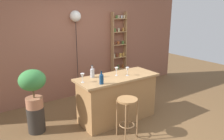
# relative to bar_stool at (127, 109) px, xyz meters

# --- Properties ---
(ground) EXTENTS (12.00, 12.00, 0.00)m
(ground) POSITION_rel_bar_stool_xyz_m (0.23, 0.32, -0.52)
(ground) COLOR brown
(back_wall) EXTENTS (6.40, 0.10, 2.80)m
(back_wall) POSITION_rel_bar_stool_xyz_m (0.23, 2.27, 0.88)
(back_wall) COLOR #8C5642
(back_wall) RESTS_ON ground
(kitchen_counter) EXTENTS (1.61, 0.66, 0.90)m
(kitchen_counter) POSITION_rel_bar_stool_xyz_m (0.23, 0.62, -0.07)
(kitchen_counter) COLOR #9E7042
(kitchen_counter) RESTS_ON ground
(bar_stool) EXTENTS (0.34, 0.34, 0.70)m
(bar_stool) POSITION_rel_bar_stool_xyz_m (0.00, 0.00, 0.00)
(bar_stool) COLOR #997047
(bar_stool) RESTS_ON ground
(spice_shelf) EXTENTS (0.44, 0.13, 2.06)m
(spice_shelf) POSITION_rel_bar_stool_xyz_m (1.35, 2.13, 0.47)
(spice_shelf) COLOR #A87F51
(spice_shelf) RESTS_ON ground
(plant_stool) EXTENTS (0.31, 0.31, 0.47)m
(plant_stool) POSITION_rel_bar_stool_xyz_m (-1.25, 1.04, -0.29)
(plant_stool) COLOR #2D2823
(plant_stool) RESTS_ON ground
(potted_plant) EXTENTS (0.46, 0.41, 0.69)m
(potted_plant) POSITION_rel_bar_stool_xyz_m (-1.25, 1.04, 0.37)
(potted_plant) COLOR #A86B4C
(potted_plant) RESTS_ON plant_stool
(bottle_spirits_clear) EXTENTS (0.07, 0.07, 0.24)m
(bottle_spirits_clear) POSITION_rel_bar_stool_xyz_m (-0.25, 0.41, 0.46)
(bottle_spirits_clear) COLOR navy
(bottle_spirits_clear) RESTS_ON kitchen_counter
(bottle_vinegar) EXTENTS (0.08, 0.08, 0.24)m
(bottle_vinegar) POSITION_rel_bar_stool_xyz_m (-0.20, 0.82, 0.46)
(bottle_vinegar) COLOR #B2B2B7
(bottle_vinegar) RESTS_ON kitchen_counter
(wine_glass_left) EXTENTS (0.07, 0.07, 0.16)m
(wine_glass_left) POSITION_rel_bar_stool_xyz_m (0.42, 0.55, 0.49)
(wine_glass_left) COLOR silver
(wine_glass_left) RESTS_ON kitchen_counter
(wine_glass_center) EXTENTS (0.07, 0.07, 0.16)m
(wine_glass_center) POSITION_rel_bar_stool_xyz_m (0.25, 0.67, 0.49)
(wine_glass_center) COLOR silver
(wine_glass_center) RESTS_ON kitchen_counter
(wine_glass_right) EXTENTS (0.07, 0.07, 0.16)m
(wine_glass_right) POSITION_rel_bar_stool_xyz_m (-0.48, 0.67, 0.49)
(wine_glass_right) COLOR silver
(wine_glass_right) RESTS_ON kitchen_counter
(pendant_globe_light) EXTENTS (0.26, 0.26, 2.10)m
(pendant_globe_light) POSITION_rel_bar_stool_xyz_m (0.13, 2.16, 1.43)
(pendant_globe_light) COLOR black
(pendant_globe_light) RESTS_ON ground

